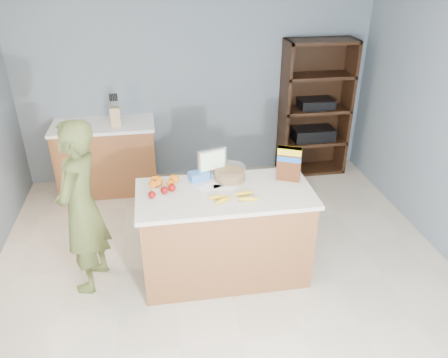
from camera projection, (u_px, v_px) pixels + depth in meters
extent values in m
cube|color=beige|center=(230.00, 293.00, 4.00)|extent=(4.50, 5.00, 0.02)
cube|color=slate|center=(197.00, 84.00, 5.59)|extent=(4.50, 0.02, 2.50)
cube|color=white|center=(233.00, 0.00, 2.83)|extent=(4.50, 5.00, 0.02)
cube|color=brown|center=(225.00, 236.00, 4.06)|extent=(1.50, 0.70, 0.86)
cube|color=silver|center=(225.00, 194.00, 3.85)|extent=(1.56, 0.76, 0.04)
cube|color=black|center=(225.00, 268.00, 4.24)|extent=(1.46, 0.66, 0.10)
cube|color=brown|center=(107.00, 158.00, 5.54)|extent=(1.20, 0.60, 0.86)
cube|color=white|center=(103.00, 125.00, 5.33)|extent=(1.24, 0.62, 0.04)
cube|color=black|center=(311.00, 105.00, 5.96)|extent=(0.90, 0.04, 1.80)
cube|color=black|center=(284.00, 111.00, 5.74)|extent=(0.04, 0.40, 1.80)
cube|color=black|center=(346.00, 107.00, 5.86)|extent=(0.04, 0.40, 1.80)
cube|color=black|center=(309.00, 168.00, 6.22)|extent=(0.90, 0.40, 0.04)
cube|color=black|center=(312.00, 140.00, 6.01)|extent=(0.90, 0.40, 0.04)
cube|color=black|center=(315.00, 109.00, 5.80)|extent=(0.90, 0.40, 0.04)
cube|color=black|center=(319.00, 76.00, 5.59)|extent=(0.90, 0.40, 0.04)
cube|color=black|center=(322.00, 41.00, 5.39)|extent=(0.90, 0.40, 0.04)
cube|color=black|center=(313.00, 134.00, 5.97)|extent=(0.55, 0.32, 0.16)
cube|color=black|center=(316.00, 103.00, 5.77)|extent=(0.45, 0.30, 0.12)
imported|color=#505A29|center=(81.00, 209.00, 3.77)|extent=(0.53, 0.67, 1.61)
cube|color=tan|center=(116.00, 116.00, 5.24)|extent=(0.12, 0.10, 0.22)
cylinder|color=black|center=(111.00, 104.00, 5.16)|extent=(0.02, 0.02, 0.09)
cylinder|color=black|center=(112.00, 104.00, 5.16)|extent=(0.02, 0.02, 0.09)
cylinder|color=black|center=(114.00, 104.00, 5.16)|extent=(0.02, 0.02, 0.09)
cylinder|color=black|center=(116.00, 104.00, 5.17)|extent=(0.02, 0.02, 0.09)
cylinder|color=black|center=(117.00, 104.00, 5.17)|extent=(0.02, 0.02, 0.09)
cube|color=white|center=(211.00, 187.00, 3.92)|extent=(0.25, 0.19, 0.00)
cube|color=white|center=(226.00, 187.00, 3.91)|extent=(0.22, 0.12, 0.00)
ellipsoid|color=yellow|center=(218.00, 197.00, 3.71)|extent=(0.18, 0.05, 0.04)
ellipsoid|color=yellow|center=(223.00, 200.00, 3.67)|extent=(0.18, 0.12, 0.04)
ellipsoid|color=yellow|center=(244.00, 193.00, 3.77)|extent=(0.18, 0.05, 0.04)
ellipsoid|color=yellow|center=(248.00, 199.00, 3.69)|extent=(0.18, 0.06, 0.04)
sphere|color=maroon|center=(154.00, 184.00, 3.90)|extent=(0.07, 0.07, 0.07)
sphere|color=maroon|center=(172.00, 188.00, 3.83)|extent=(0.07, 0.07, 0.07)
sphere|color=maroon|center=(152.00, 195.00, 3.72)|extent=(0.07, 0.07, 0.07)
sphere|color=maroon|center=(164.00, 190.00, 3.79)|extent=(0.07, 0.07, 0.07)
sphere|color=orange|center=(153.00, 184.00, 3.89)|extent=(0.07, 0.07, 0.07)
sphere|color=orange|center=(159.00, 180.00, 3.95)|extent=(0.07, 0.07, 0.07)
sphere|color=orange|center=(170.00, 183.00, 3.90)|extent=(0.07, 0.07, 0.07)
sphere|color=orange|center=(175.00, 179.00, 3.98)|extent=(0.07, 0.07, 0.07)
sphere|color=orange|center=(154.00, 180.00, 3.96)|extent=(0.07, 0.07, 0.07)
sphere|color=orange|center=(158.00, 183.00, 3.91)|extent=(0.07, 0.07, 0.07)
sphere|color=orange|center=(173.00, 178.00, 3.99)|extent=(0.07, 0.07, 0.07)
sphere|color=orange|center=(158.00, 179.00, 3.97)|extent=(0.07, 0.07, 0.07)
cube|color=blue|center=(199.00, 176.00, 4.02)|extent=(0.21, 0.17, 0.08)
cylinder|color=#267219|center=(230.00, 175.00, 4.02)|extent=(0.27, 0.27, 0.09)
cylinder|color=white|center=(230.00, 173.00, 4.01)|extent=(0.30, 0.30, 0.13)
cylinder|color=silver|center=(212.00, 176.00, 4.09)|extent=(0.12, 0.12, 0.01)
cylinder|color=silver|center=(212.00, 173.00, 4.08)|extent=(0.02, 0.02, 0.05)
cube|color=silver|center=(212.00, 160.00, 4.01)|extent=(0.28, 0.11, 0.22)
cube|color=yellow|center=(213.00, 161.00, 4.00)|extent=(0.23, 0.07, 0.18)
cube|color=#592B14|center=(289.00, 164.00, 3.96)|extent=(0.23, 0.16, 0.32)
cube|color=yellow|center=(290.00, 151.00, 3.90)|extent=(0.23, 0.16, 0.06)
cube|color=blue|center=(289.00, 158.00, 3.93)|extent=(0.23, 0.16, 0.05)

